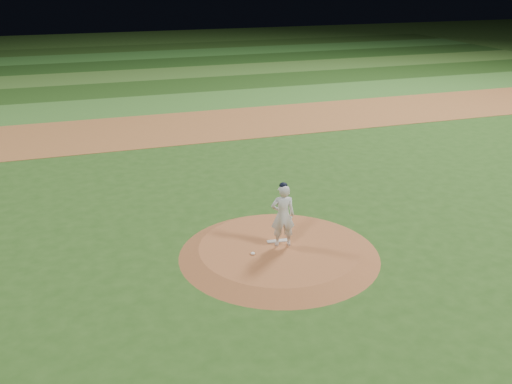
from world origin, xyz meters
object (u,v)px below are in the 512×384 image
pitchers_mound (279,250)px  rosin_bag (253,253)px  pitcher_on_mound (283,215)px  pitching_rubber (278,241)px

pitchers_mound → rosin_bag: bearing=-165.0°
rosin_bag → pitcher_on_mound: (0.94, 0.26, 0.87)m
pitching_rubber → rosin_bag: (-0.90, -0.52, 0.02)m
pitchers_mound → pitching_rubber: (0.07, 0.30, 0.14)m
pitching_rubber → pitcher_on_mound: 0.93m
pitchers_mound → pitcher_on_mound: 1.03m
pitcher_on_mound → pitching_rubber: bearing=97.2°
pitchers_mound → pitching_rubber: pitching_rubber is taller
pitching_rubber → pitcher_on_mound: size_ratio=0.33×
pitching_rubber → rosin_bag: rosin_bag is taller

